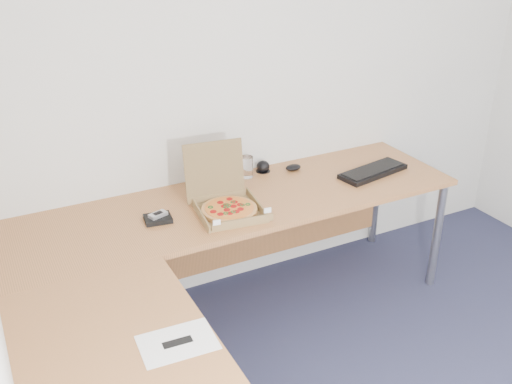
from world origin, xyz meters
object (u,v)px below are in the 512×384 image
pizza_box (228,205)px  desk (214,257)px  drinking_glass (247,167)px  wallet (158,219)px  keyboard (373,172)px

pizza_box → desk: bearing=-116.5°
drinking_glass → wallet: drinking_glass is taller
desk → pizza_box: 0.40m
keyboard → wallet: 1.32m
pizza_box → keyboard: bearing=10.7°
desk → drinking_glass: (0.51, 0.68, 0.09)m
pizza_box → wallet: bearing=175.4°
drinking_glass → keyboard: drinking_glass is taller
desk → keyboard: bearing=17.6°
desk → pizza_box: size_ratio=6.69×
pizza_box → wallet: (-0.35, 0.08, -0.03)m
wallet → desk: bearing=-64.0°
desk → keyboard: keyboard is taller
pizza_box → keyboard: size_ratio=0.85×
pizza_box → wallet: pizza_box is taller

